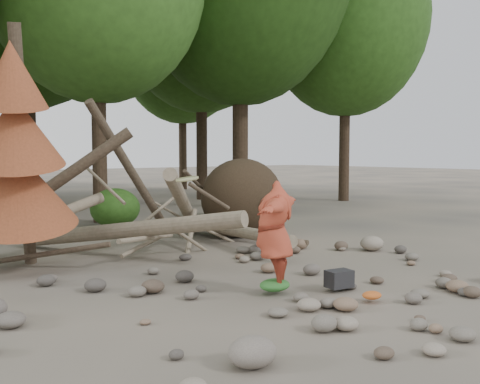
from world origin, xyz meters
TOP-DOWN VIEW (x-y plane):
  - ground at (0.00, 0.00)m, footprint 120.00×120.00m
  - deadfall_pile at (2.02, 4.24)m, footprint 8.55×5.24m
  - dead_conifer at (-3.12, 3.37)m, footprint 2.06×2.16m
  - bush_mid at (0.80, 7.80)m, footprint 1.40×1.40m
  - bush_right at (5.00, 7.00)m, footprint 2.00×2.00m
  - frisbee_thrower at (-0.57, -0.34)m, footprint 2.98×1.60m
  - backpack at (0.35, -0.81)m, footprint 0.44×0.33m
  - cloth_green at (-0.55, -0.33)m, footprint 0.49×0.41m
  - cloth_orange at (0.22, -1.52)m, footprint 0.30×0.25m
  - boulder_front_left at (-2.58, -2.19)m, footprint 0.51×0.46m
  - boulder_mid_right at (3.53, 0.98)m, footprint 0.53×0.48m

SIDE VIEW (x-z plane):
  - ground at x=0.00m, z-range 0.00..0.00m
  - cloth_orange at x=0.22m, z-range 0.00..0.11m
  - cloth_green at x=-0.55m, z-range 0.00..0.18m
  - backpack at x=0.35m, z-range 0.00..0.26m
  - boulder_front_left at x=-2.58m, z-range 0.00..0.31m
  - boulder_mid_right at x=3.53m, z-range 0.00..0.32m
  - bush_mid at x=0.80m, z-range 0.00..1.12m
  - bush_right at x=5.00m, z-range 0.00..1.60m
  - frisbee_thrower at x=-0.57m, z-range 0.01..1.78m
  - deadfall_pile at x=2.02m, z-range -0.70..2.60m
  - dead_conifer at x=-3.12m, z-range -0.06..4.29m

